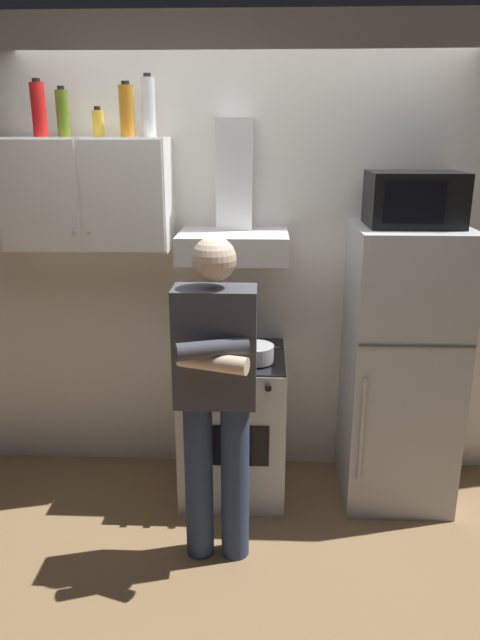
# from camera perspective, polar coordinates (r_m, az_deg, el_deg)

# --- Properties ---
(ground_plane) EXTENTS (7.00, 7.00, 0.00)m
(ground_plane) POSITION_cam_1_polar(r_m,az_deg,el_deg) (3.55, 0.00, -17.98)
(ground_plane) COLOR olive
(back_wall_tiled) EXTENTS (4.80, 0.10, 2.70)m
(back_wall_tiled) POSITION_cam_1_polar(r_m,az_deg,el_deg) (3.56, 0.40, 5.97)
(back_wall_tiled) COLOR silver
(back_wall_tiled) RESTS_ON ground_plane
(upper_cabinet) EXTENTS (0.90, 0.37, 0.60)m
(upper_cabinet) POSITION_cam_1_polar(r_m,az_deg,el_deg) (3.42, -14.42, 11.73)
(upper_cabinet) COLOR white
(stove_oven) EXTENTS (0.60, 0.62, 0.87)m
(stove_oven) POSITION_cam_1_polar(r_m,az_deg,el_deg) (3.54, -0.65, -9.90)
(stove_oven) COLOR white
(stove_oven) RESTS_ON ground_plane
(range_hood) EXTENTS (0.60, 0.44, 0.75)m
(range_hood) POSITION_cam_1_polar(r_m,az_deg,el_deg) (3.30, -0.61, 9.41)
(range_hood) COLOR white
(refrigerator) EXTENTS (0.60, 0.62, 1.60)m
(refrigerator) POSITION_cam_1_polar(r_m,az_deg,el_deg) (3.47, 15.22, -4.46)
(refrigerator) COLOR silver
(refrigerator) RESTS_ON ground_plane
(microwave) EXTENTS (0.48, 0.37, 0.28)m
(microwave) POSITION_cam_1_polar(r_m,az_deg,el_deg) (3.27, 16.48, 11.15)
(microwave) COLOR black
(microwave) RESTS_ON refrigerator
(person_standing) EXTENTS (0.38, 0.33, 1.64)m
(person_standing) POSITION_cam_1_polar(r_m,az_deg,el_deg) (2.80, -2.37, -7.06)
(person_standing) COLOR navy
(person_standing) RESTS_ON ground_plane
(cooking_pot) EXTENTS (0.30, 0.20, 0.09)m
(cooking_pot) POSITION_cam_1_polar(r_m,az_deg,el_deg) (3.23, 1.52, -3.23)
(cooking_pot) COLOR #B7BABF
(cooking_pot) RESTS_ON stove_oven
(bottle_olive_oil) EXTENTS (0.07, 0.07, 0.26)m
(bottle_olive_oil) POSITION_cam_1_polar(r_m,az_deg,el_deg) (3.48, -16.76, 18.62)
(bottle_olive_oil) COLOR #4C6B19
(bottle_olive_oil) RESTS_ON upper_cabinet
(bottle_spice_jar) EXTENTS (0.06, 0.06, 0.15)m
(bottle_spice_jar) POSITION_cam_1_polar(r_m,az_deg,el_deg) (3.38, -13.56, 18.03)
(bottle_spice_jar) COLOR gold
(bottle_spice_jar) RESTS_ON upper_cabinet
(bottle_liquor_amber) EXTENTS (0.08, 0.08, 0.28)m
(bottle_liquor_amber) POSITION_cam_1_polar(r_m,az_deg,el_deg) (3.35, -10.90, 19.26)
(bottle_liquor_amber) COLOR #B7721E
(bottle_liquor_amber) RESTS_ON upper_cabinet
(bottle_soda_red) EXTENTS (0.08, 0.08, 0.29)m
(bottle_soda_red) POSITION_cam_1_polar(r_m,az_deg,el_deg) (3.45, -18.89, 18.72)
(bottle_soda_red) COLOR red
(bottle_soda_red) RESTS_ON upper_cabinet
(bottle_vodka_clear) EXTENTS (0.07, 0.07, 0.32)m
(bottle_vodka_clear) POSITION_cam_1_polar(r_m,az_deg,el_deg) (3.37, -8.84, 19.70)
(bottle_vodka_clear) COLOR silver
(bottle_vodka_clear) RESTS_ON upper_cabinet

